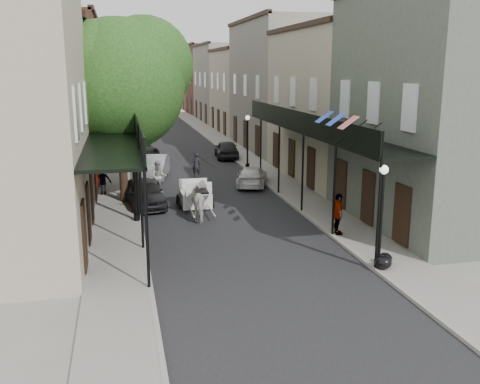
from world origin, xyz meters
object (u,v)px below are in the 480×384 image
lamppost_right_near (381,215)px  pedestrian_sidewalk_right (338,214)px  car_left_mid (154,167)px  pedestrian_walking (159,177)px  car_left_near (144,193)px  lamppost_right_far (248,141)px  pedestrian_sidewalk_left (102,180)px  lamppost_left (135,180)px  car_left_far (139,149)px  car_right_far (227,149)px  tree_near (127,79)px  tree_far (123,84)px  horse (202,201)px  car_right_near (252,176)px  carriage (194,184)px

lamppost_right_near → pedestrian_sidewalk_right: bearing=88.5°
pedestrian_sidewalk_right → car_left_mid: (-6.80, 14.28, -0.27)m
pedestrian_walking → car_left_near: 3.16m
lamppost_right_far → pedestrian_sidewalk_left: size_ratio=2.22×
lamppost_right_near → lamppost_left: 11.46m
pedestrian_walking → car_left_near: bearing=-104.5°
car_left_far → car_right_far: 7.03m
tree_near → car_left_far: tree_near is taller
tree_far → horse: bearing=-79.9°
lamppost_left → car_left_far: bearing=87.3°
pedestrian_walking → car_left_near: pedestrian_walking is taller
pedestrian_sidewalk_left → tree_near: bearing=112.9°
pedestrian_walking → car_right_near: pedestrian_walking is taller
pedestrian_sidewalk_left → car_left_far: pedestrian_sidewalk_left is taller
tree_near → pedestrian_walking: (1.58, 1.82, -5.55)m
pedestrian_walking → lamppost_right_far: bearing=45.5°
car_left_mid → car_right_near: bearing=-20.8°
tree_far → pedestrian_sidewalk_left: 13.37m
pedestrian_sidewalk_right → car_right_near: (-1.10, 10.70, -0.42)m
lamppost_right_near → car_left_near: 13.49m
horse → pedestrian_sidewalk_right: (5.22, -4.06, 0.13)m
lamppost_right_near → carriage: size_ratio=1.26×
carriage → car_right_far: size_ratio=0.70×
lamppost_right_near → lamppost_right_far: (0.00, 20.00, 0.00)m
tree_near → car_right_near: (7.30, 2.46, -5.89)m
pedestrian_sidewalk_left → car_left_far: bearing=-121.7°
lamppost_right_far → car_right_near: 5.64m
pedestrian_sidewalk_left → pedestrian_walking: bearing=162.6°
lamppost_left → car_left_mid: size_ratio=0.82×
lamppost_right_far → pedestrian_walking: 9.08m
pedestrian_sidewalk_left → lamppost_right_far: bearing=-168.5°
car_left_mid → car_right_near: (5.70, -3.58, -0.15)m
tree_near → car_left_mid: size_ratio=2.13×
lamppost_right_far → pedestrian_walking: (-6.72, -6.00, -1.11)m
pedestrian_sidewalk_left → car_left_mid: size_ratio=0.37×
lamppost_right_far → horse: 13.10m
horse → lamppost_right_far: bearing=-112.8°
car_left_near → car_left_mid: size_ratio=0.95×
car_right_near → car_right_far: size_ratio=0.97×
car_left_mid → car_right_far: (6.20, 6.82, -0.03)m
tree_far → carriage: 16.45m
car_left_near → pedestrian_sidewalk_right: bearing=-50.6°
tree_near → car_left_far: (0.98, 14.54, -5.79)m
horse → car_left_mid: bearing=-80.9°
tree_near → lamppost_left: size_ratio=2.60×
tree_far → pedestrian_sidewalk_right: tree_far is taller
lamppost_right_far → pedestrian_sidewalk_left: (-9.86, -6.18, -1.10)m
car_right_far → car_left_near: bearing=68.2°
car_right_far → car_right_near: bearing=92.6°
lamppost_right_far → horse: (-5.12, -12.00, -1.17)m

